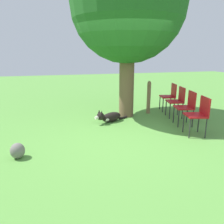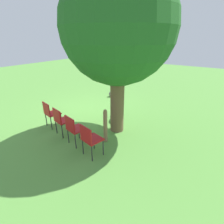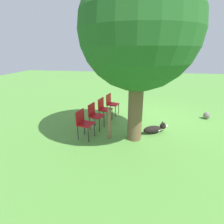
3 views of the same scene
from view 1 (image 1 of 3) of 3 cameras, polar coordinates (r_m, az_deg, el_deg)
name	(u,v)px [view 1 (image 1 of 3)]	position (r m, az deg, el deg)	size (l,w,h in m)	color
ground_plane	(121,134)	(5.03, 2.45, -5.88)	(30.00, 30.00, 0.00)	#56933D
oak_tree	(128,5)	(6.40, 4.18, 26.07)	(3.07, 3.07, 4.59)	brown
dog	(109,117)	(5.87, -0.72, -1.32)	(1.03, 0.54, 0.38)	black
fence_post	(149,97)	(6.78, 9.57, 3.85)	(0.11, 0.11, 1.00)	#846647
red_chair_0	(199,113)	(5.22, 21.79, -0.18)	(0.51, 0.52, 0.88)	#B21419
red_chair_1	(187,105)	(5.87, 18.97, 1.68)	(0.51, 0.52, 0.88)	#B21419
red_chair_2	(177,99)	(6.53, 16.72, 3.16)	(0.51, 0.52, 0.88)	#B21419
red_chair_3	(170,95)	(7.21, 14.88, 4.36)	(0.51, 0.52, 0.88)	#B21419
garden_rock	(18,151)	(4.25, -23.45, -9.25)	(0.25, 0.25, 0.28)	slate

